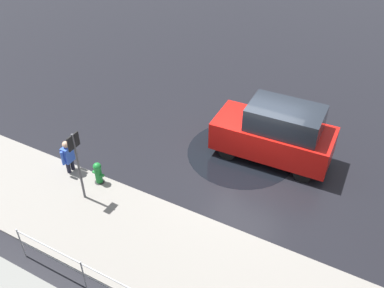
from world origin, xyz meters
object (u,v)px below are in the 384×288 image
pedestrian (68,155)px  fire_hydrant (98,173)px  sign_post (77,158)px  moving_hatchback (276,133)px

pedestrian → fire_hydrant: bearing=-179.7°
pedestrian → sign_post: size_ratio=0.51×
pedestrian → sign_post: bearing=148.0°
moving_hatchback → sign_post: sign_post is taller
fire_hydrant → sign_post: bearing=92.4°
moving_hatchback → fire_hydrant: 5.86m
moving_hatchback → fire_hydrant: moving_hatchback is taller
pedestrian → moving_hatchback: bearing=-145.2°
fire_hydrant → moving_hatchback: bearing=-138.7°
fire_hydrant → pedestrian: (1.17, 0.01, 0.28)m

